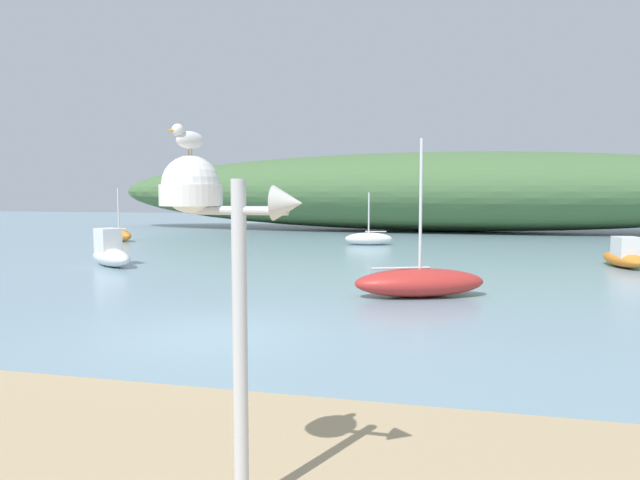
{
  "coord_description": "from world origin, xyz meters",
  "views": [
    {
      "loc": [
        4.65,
        -10.45,
        2.78
      ],
      "look_at": [
        1.16,
        4.09,
        1.54
      ],
      "focal_mm": 32.73,
      "sensor_mm": 36.0,
      "label": 1
    }
  ],
  "objects_px": {
    "mast_structure": "(210,221)",
    "seagull_on_radar": "(188,138)",
    "motorboat_east_reach": "(624,256)",
    "sailboat_off_point": "(369,238)",
    "sailboat_centre_water": "(119,235)",
    "sailboat_near_shore": "(420,282)",
    "motorboat_by_sandbar": "(110,253)"
  },
  "relations": [
    {
      "from": "seagull_on_radar",
      "to": "sailboat_off_point",
      "type": "relative_size",
      "value": 0.12
    },
    {
      "from": "mast_structure",
      "to": "seagull_on_radar",
      "type": "xyz_separation_m",
      "value": [
        -0.16,
        -0.01,
        0.65
      ]
    },
    {
      "from": "motorboat_east_reach",
      "to": "sailboat_near_shore",
      "type": "distance_m",
      "value": 10.52
    },
    {
      "from": "seagull_on_radar",
      "to": "motorboat_by_sandbar",
      "type": "xyz_separation_m",
      "value": [
        -10.62,
        15.01,
        -2.7
      ]
    },
    {
      "from": "mast_structure",
      "to": "sailboat_near_shore",
      "type": "distance_m",
      "value": 11.48
    },
    {
      "from": "motorboat_by_sandbar",
      "to": "sailboat_centre_water",
      "type": "relative_size",
      "value": 0.94
    },
    {
      "from": "mast_structure",
      "to": "seagull_on_radar",
      "type": "height_order",
      "value": "seagull_on_radar"
    },
    {
      "from": "motorboat_by_sandbar",
      "to": "motorboat_east_reach",
      "type": "distance_m",
      "value": 19.11
    },
    {
      "from": "sailboat_near_shore",
      "to": "sailboat_centre_water",
      "type": "height_order",
      "value": "sailboat_near_shore"
    },
    {
      "from": "motorboat_east_reach",
      "to": "sailboat_centre_water",
      "type": "bearing_deg",
      "value": 166.74
    },
    {
      "from": "motorboat_by_sandbar",
      "to": "motorboat_east_reach",
      "type": "relative_size",
      "value": 1.02
    },
    {
      "from": "sailboat_near_shore",
      "to": "sailboat_centre_water",
      "type": "xyz_separation_m",
      "value": [
        -17.69,
        13.71,
        -0.03
      ]
    },
    {
      "from": "mast_structure",
      "to": "sailboat_centre_water",
      "type": "distance_m",
      "value": 30.13
    },
    {
      "from": "sailboat_centre_water",
      "to": "sailboat_off_point",
      "type": "xyz_separation_m",
      "value": [
        14.07,
        0.94,
        -0.01
      ]
    },
    {
      "from": "sailboat_centre_water",
      "to": "sailboat_off_point",
      "type": "distance_m",
      "value": 14.1
    },
    {
      "from": "motorboat_east_reach",
      "to": "sailboat_off_point",
      "type": "relative_size",
      "value": 1.0
    },
    {
      "from": "seagull_on_radar",
      "to": "motorboat_east_reach",
      "type": "relative_size",
      "value": 0.12
    },
    {
      "from": "motorboat_east_reach",
      "to": "sailboat_centre_water",
      "type": "height_order",
      "value": "sailboat_centre_water"
    },
    {
      "from": "motorboat_by_sandbar",
      "to": "sailboat_off_point",
      "type": "distance_m",
      "value": 13.57
    },
    {
      "from": "motorboat_by_sandbar",
      "to": "sailboat_near_shore",
      "type": "xyz_separation_m",
      "value": [
        11.71,
        -3.76,
        -0.12
      ]
    },
    {
      "from": "sailboat_near_shore",
      "to": "motorboat_by_sandbar",
      "type": "bearing_deg",
      "value": 162.2
    },
    {
      "from": "mast_structure",
      "to": "sailboat_centre_water",
      "type": "bearing_deg",
      "value": 123.91
    },
    {
      "from": "seagull_on_radar",
      "to": "motorboat_east_reach",
      "type": "height_order",
      "value": "seagull_on_radar"
    },
    {
      "from": "sailboat_off_point",
      "to": "sailboat_near_shore",
      "type": "bearing_deg",
      "value": -76.13
    },
    {
      "from": "sailboat_off_point",
      "to": "seagull_on_radar",
      "type": "bearing_deg",
      "value": -84.42
    },
    {
      "from": "seagull_on_radar",
      "to": "sailboat_centre_water",
      "type": "bearing_deg",
      "value": 123.63
    },
    {
      "from": "seagull_on_radar",
      "to": "sailboat_centre_water",
      "type": "height_order",
      "value": "seagull_on_radar"
    },
    {
      "from": "motorboat_east_reach",
      "to": "seagull_on_radar",
      "type": "bearing_deg",
      "value": -112.75
    },
    {
      "from": "motorboat_by_sandbar",
      "to": "sailboat_centre_water",
      "type": "height_order",
      "value": "sailboat_centre_water"
    },
    {
      "from": "sailboat_near_shore",
      "to": "sailboat_off_point",
      "type": "relative_size",
      "value": 1.52
    },
    {
      "from": "motorboat_east_reach",
      "to": "sailboat_near_shore",
      "type": "bearing_deg",
      "value": -131.29
    },
    {
      "from": "seagull_on_radar",
      "to": "sailboat_centre_water",
      "type": "relative_size",
      "value": 0.11
    }
  ]
}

